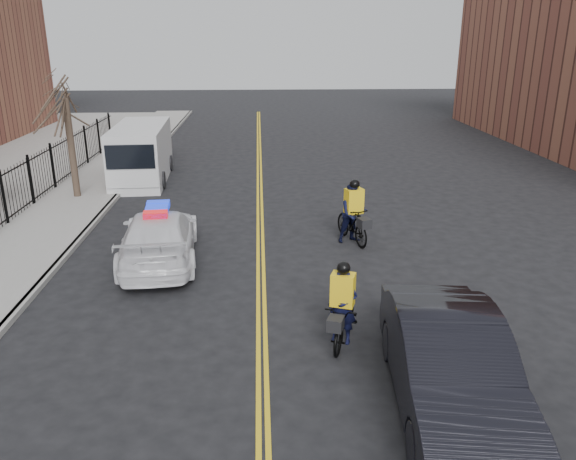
% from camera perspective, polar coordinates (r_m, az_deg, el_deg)
% --- Properties ---
extents(ground, '(120.00, 120.00, 0.00)m').
position_cam_1_polar(ground, '(14.52, -2.73, -7.36)').
color(ground, black).
rests_on(ground, ground).
extents(center_line_left, '(0.10, 60.00, 0.01)m').
position_cam_1_polar(center_line_left, '(21.97, -3.08, 2.00)').
color(center_line_left, yellow).
rests_on(center_line_left, ground).
extents(center_line_right, '(0.10, 60.00, 0.01)m').
position_cam_1_polar(center_line_right, '(21.97, -2.66, 2.00)').
color(center_line_right, yellow).
rests_on(center_line_right, ground).
extents(sidewalk, '(3.00, 60.00, 0.15)m').
position_cam_1_polar(sidewalk, '(23.20, -21.74, 1.74)').
color(sidewalk, gray).
rests_on(sidewalk, ground).
extents(curb, '(0.20, 60.00, 0.15)m').
position_cam_1_polar(curb, '(22.76, -18.16, 1.84)').
color(curb, gray).
rests_on(curb, ground).
extents(iron_fence, '(0.12, 28.00, 2.00)m').
position_cam_1_polar(iron_fence, '(23.50, -25.48, 3.79)').
color(iron_fence, black).
rests_on(iron_fence, ground).
extents(street_tree, '(3.20, 3.20, 4.80)m').
position_cam_1_polar(street_tree, '(24.40, -21.53, 10.93)').
color(street_tree, '#372920').
rests_on(street_tree, sidewalk).
extents(police_cruiser, '(2.66, 5.55, 1.72)m').
position_cam_1_polar(police_cruiser, '(17.22, -12.96, -0.65)').
color(police_cruiser, white).
rests_on(police_cruiser, ground).
extents(dark_sedan, '(2.36, 5.55, 1.78)m').
position_cam_1_polar(dark_sedan, '(10.70, 16.14, -13.17)').
color(dark_sedan, black).
rests_on(dark_sedan, ground).
extents(cargo_van, '(2.62, 6.22, 2.56)m').
position_cam_1_polar(cargo_van, '(27.17, -14.72, 7.44)').
color(cargo_van, silver).
rests_on(cargo_van, ground).
extents(cyclist_near, '(1.31, 2.07, 1.92)m').
position_cam_1_polar(cyclist_near, '(12.53, 5.49, -8.55)').
color(cyclist_near, black).
rests_on(cyclist_near, ground).
extents(cyclist_far, '(1.21, 2.18, 2.12)m').
position_cam_1_polar(cyclist_far, '(18.47, 6.66, 1.25)').
color(cyclist_far, black).
rests_on(cyclist_far, ground).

